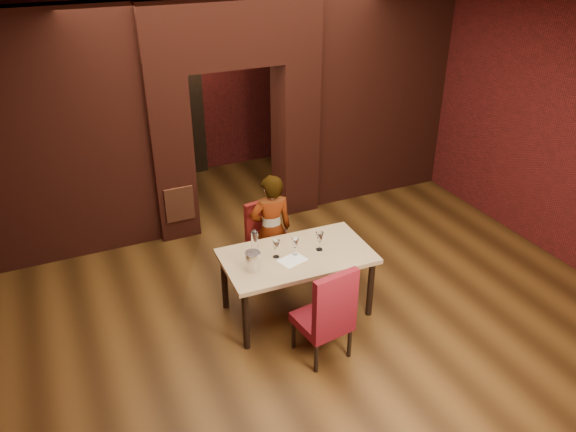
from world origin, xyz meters
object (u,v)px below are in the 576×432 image
object	(u,v)px
wine_glass_b	(295,247)
potted_plant	(310,246)
person_seated	(271,230)
water_bottle	(255,244)
wine_glass_c	(320,241)
dining_table	(297,283)
chair_near	(322,310)
chair_far	(269,242)
wine_glass_a	(276,249)
wine_bucket	(253,261)

from	to	relation	value
wine_glass_b	potted_plant	size ratio (longest dim) A/B	0.44
wine_glass_b	person_seated	bearing A→B (deg)	89.13
water_bottle	potted_plant	world-z (taller)	water_bottle
wine_glass_c	dining_table	bearing A→B (deg)	176.66
chair_near	water_bottle	xyz separation A→B (m)	(-0.37, 0.90, 0.39)
person_seated	chair_far	bearing A→B (deg)	-93.52
dining_table	wine_glass_a	size ratio (longest dim) A/B	7.80
chair_far	wine_glass_b	size ratio (longest dim) A/B	4.78
water_bottle	potted_plant	distance (m)	1.47
potted_plant	dining_table	bearing A→B (deg)	-124.93
wine_bucket	chair_far	bearing A→B (deg)	57.58
water_bottle	chair_far	bearing A→B (deg)	55.81
chair_near	person_seated	world-z (taller)	person_seated
chair_far	water_bottle	xyz separation A→B (m)	(-0.44, -0.65, 0.44)
wine_glass_a	water_bottle	world-z (taller)	water_bottle
person_seated	wine_glass_a	bearing A→B (deg)	76.65
wine_glass_b	potted_plant	distance (m)	1.27
chair_far	person_seated	xyz separation A→B (m)	(-0.01, -0.10, 0.23)
wine_glass_b	wine_bucket	size ratio (longest dim) A/B	1.01
chair_near	water_bottle	size ratio (longest dim) A/B	3.34
wine_glass_c	potted_plant	size ratio (longest dim) A/B	0.48
chair_near	wine_glass_b	size ratio (longest dim) A/B	5.32
wine_glass_c	wine_bucket	distance (m)	0.82
potted_plant	person_seated	bearing A→B (deg)	-163.24
chair_far	potted_plant	world-z (taller)	chair_far
chair_near	wine_glass_c	distance (m)	0.87
wine_glass_c	water_bottle	bearing A→B (deg)	166.66
wine_glass_a	wine_glass_c	distance (m)	0.50
dining_table	chair_near	xyz separation A→B (m)	(-0.07, -0.74, 0.16)
person_seated	water_bottle	size ratio (longest dim) A/B	4.41
dining_table	wine_glass_a	world-z (taller)	wine_glass_a
dining_table	person_seated	distance (m)	0.78
wine_glass_a	wine_bucket	world-z (taller)	wine_glass_a
person_seated	wine_glass_b	size ratio (longest dim) A/B	7.03
person_seated	wine_bucket	world-z (taller)	person_seated
water_bottle	wine_glass_c	bearing A→B (deg)	-13.34
dining_table	wine_glass_a	bearing A→B (deg)	170.54
chair_near	wine_glass_a	bearing A→B (deg)	-86.05
person_seated	potted_plant	distance (m)	0.82
person_seated	wine_glass_c	distance (m)	0.79
wine_glass_c	chair_near	bearing A→B (deg)	-114.88
chair_far	wine_glass_a	size ratio (longest dim) A/B	4.66
wine_glass_a	water_bottle	size ratio (longest dim) A/B	0.64
wine_glass_b	water_bottle	size ratio (longest dim) A/B	0.63
chair_near	wine_bucket	xyz separation A→B (m)	(-0.48, 0.68, 0.33)
wine_glass_b	water_bottle	xyz separation A→B (m)	(-0.41, 0.15, 0.06)
chair_far	wine_glass_b	distance (m)	0.88
wine_glass_c	person_seated	bearing A→B (deg)	111.55
person_seated	potted_plant	xyz separation A→B (m)	(0.64, 0.19, -0.49)
wine_glass_b	potted_plant	xyz separation A→B (m)	(0.65, 0.89, -0.64)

